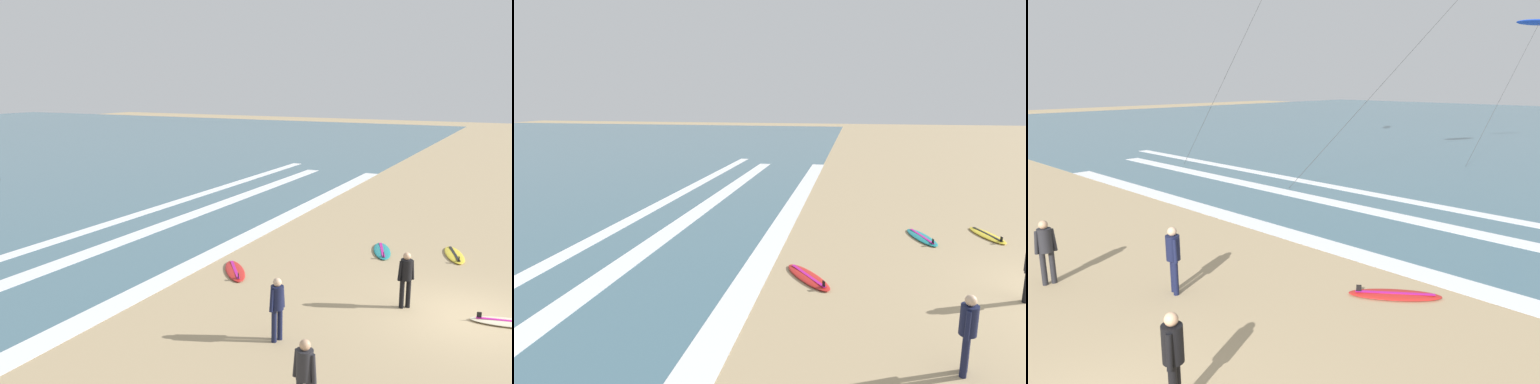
# 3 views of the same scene
# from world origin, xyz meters

# --- Properties ---
(ground_plane) EXTENTS (160.00, 160.00, 0.00)m
(ground_plane) POSITION_xyz_m (0.00, 0.00, 0.00)
(ground_plane) COLOR tan
(wave_foam_shoreline) EXTENTS (41.97, 0.90, 0.01)m
(wave_foam_shoreline) POSITION_xyz_m (1.13, 8.82, 0.01)
(wave_foam_shoreline) COLOR white
(wave_foam_shoreline) RESTS_ON ocean_surface
(wave_foam_mid_break) EXTENTS (43.66, 0.85, 0.01)m
(wave_foam_mid_break) POSITION_xyz_m (-0.20, 12.98, 0.01)
(wave_foam_mid_break) COLOR white
(wave_foam_mid_break) RESTS_ON ocean_surface
(wave_foam_outer_break) EXTENTS (48.89, 0.67, 0.01)m
(wave_foam_outer_break) POSITION_xyz_m (-0.26, 15.32, 0.01)
(wave_foam_outer_break) COLOR white
(wave_foam_outer_break) RESTS_ON ocean_surface
(surfer_mid_group) EXTENTS (0.41, 0.44, 1.60)m
(surfer_mid_group) POSITION_xyz_m (-0.13, 1.58, 0.96)
(surfer_mid_group) COLOR black
(surfer_mid_group) RESTS_ON ground
(surfer_background_far) EXTENTS (0.32, 0.52, 1.60)m
(surfer_background_far) POSITION_xyz_m (-6.21, 2.06, 0.96)
(surfer_background_far) COLOR #232328
(surfer_background_far) RESTS_ON ground
(surfer_left_far) EXTENTS (0.51, 0.32, 1.60)m
(surfer_left_far) POSITION_xyz_m (-3.58, 3.87, 0.96)
(surfer_left_far) COLOR #141938
(surfer_left_far) RESTS_ON ground
(surfboard_left_pile) EXTENTS (2.03, 1.75, 0.25)m
(surfboard_left_pile) POSITION_xyz_m (0.21, 7.22, 0.05)
(surfboard_left_pile) COLOR red
(surfboard_left_pile) RESTS_ON ground
(surfboard_foreground_flat) EXTENTS (2.18, 1.23, 0.25)m
(surfboard_foreground_flat) POSITION_xyz_m (5.38, 1.03, 0.05)
(surfboard_foreground_flat) COLOR yellow
(surfboard_foreground_flat) RESTS_ON ground
(surfboard_near_water) EXTENTS (2.18, 1.24, 0.25)m
(surfboard_near_water) POSITION_xyz_m (4.65, 3.48, 0.05)
(surfboard_near_water) COLOR teal
(surfboard_near_water) RESTS_ON ground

